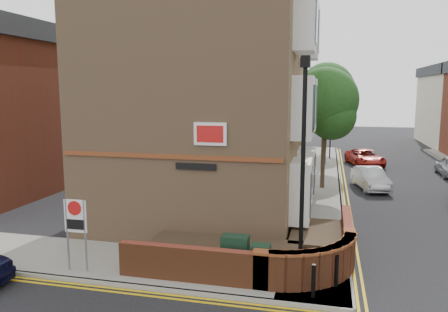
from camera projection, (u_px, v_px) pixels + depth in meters
ground at (236, 300)px, 11.62m from camera, size 120.00×120.00×0.00m
pavement_corner at (138, 264)px, 13.86m from camera, size 13.00×3.00×0.12m
pavement_main at (323, 181)px, 26.53m from camera, size 2.00×32.00×0.12m
kerb_side at (116, 284)px, 12.42m from camera, size 13.00×0.15×0.12m
kerb_main_near at (340, 182)px, 26.30m from camera, size 0.15×32.00×0.12m
yellow_lines_side at (111, 290)px, 12.18m from camera, size 13.00×0.28×0.01m
yellow_lines_main at (344, 183)px, 26.25m from camera, size 0.28×32.00×0.01m
corner_building at (211, 74)px, 19.04m from camera, size 8.95×10.40×13.60m
garden_wall at (252, 264)px, 14.02m from camera, size 6.80×6.00×1.20m
lamppost at (303, 171)px, 11.90m from camera, size 0.25×0.50×6.30m
utility_cabinet_large at (235, 255)px, 12.83m from camera, size 0.80×0.45×1.20m
utility_cabinet_small at (260, 263)px, 12.36m from camera, size 0.55×0.40×1.10m
bollard_near at (313, 281)px, 11.45m from camera, size 0.11×0.11×0.90m
bollard_far at (337, 271)px, 12.08m from camera, size 0.11×0.11×0.90m
zone_sign at (76, 222)px, 13.01m from camera, size 0.72×0.07×2.20m
tree_near at (325, 106)px, 23.96m from camera, size 3.64×3.65×6.70m
tree_mid at (326, 95)px, 31.58m from camera, size 4.03×4.03×7.42m
tree_far at (327, 97)px, 39.31m from camera, size 3.81×3.81×7.00m
traffic_light_assembly at (331, 125)px, 34.68m from camera, size 0.20×0.16×4.20m
silver_car_near at (370, 178)px, 24.63m from camera, size 2.05×3.90×1.22m
red_car_main at (365, 158)px, 32.28m from camera, size 3.01×4.73×1.22m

